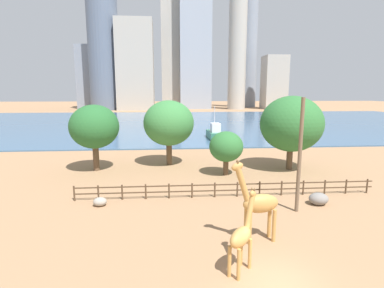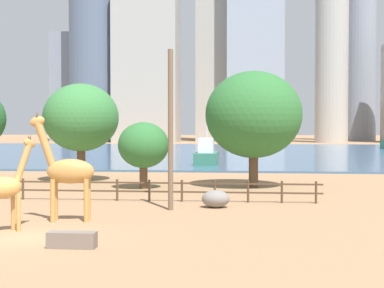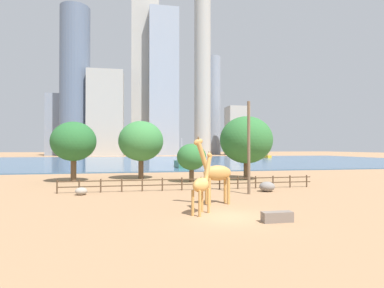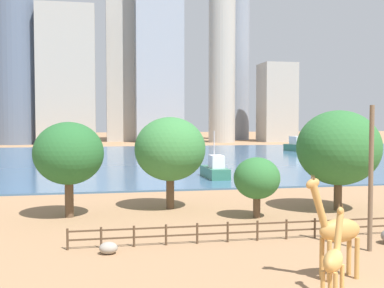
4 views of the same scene
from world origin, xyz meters
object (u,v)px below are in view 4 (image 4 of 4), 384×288
object	(u,v)px
giraffe_tall	(334,260)
tree_center_broad	(257,178)
utility_pole	(371,179)
boulder_near_fence	(108,248)
giraffe_companion	(337,230)
tree_left_small	(339,148)
tree_left_large	(69,154)
boat_sailboat	(328,146)
boat_tug	(298,146)
tree_right_tall	(170,149)
boat_ferry	(215,170)

from	to	relation	value
giraffe_tall	tree_center_broad	world-z (taller)	tree_center_broad
giraffe_tall	utility_pole	size ratio (longest dim) A/B	0.48
boulder_near_fence	giraffe_companion	bearing A→B (deg)	-30.90
tree_center_broad	tree_left_small	bearing A→B (deg)	12.81
giraffe_tall	tree_left_large	xyz separation A→B (m)	(-12.00, 20.80, 3.15)
tree_left_large	tree_left_small	size ratio (longest dim) A/B	0.89
boat_sailboat	boat_tug	world-z (taller)	boat_tug
utility_pole	boat_tug	size ratio (longest dim) A/B	1.01
giraffe_companion	tree_center_broad	bearing A→B (deg)	-100.77
giraffe_tall	boat_tug	size ratio (longest dim) A/B	0.48
giraffe_tall	giraffe_companion	distance (m)	3.53
giraffe_companion	tree_right_tall	distance (m)	20.75
giraffe_companion	tree_center_broad	world-z (taller)	giraffe_companion
tree_right_tall	boat_sailboat	world-z (taller)	tree_right_tall
utility_pole	boat_ferry	xyz separation A→B (m)	(-0.93, 35.00, -3.09)
boulder_near_fence	tree_left_small	bearing A→B (deg)	27.04
tree_left_large	tree_right_tall	distance (m)	8.69
tree_left_large	boat_ferry	bearing A→B (deg)	51.40
boat_ferry	boat_sailboat	xyz separation A→B (m)	(42.31, 52.50, -0.27)
tree_left_small	boat_sailboat	size ratio (longest dim) A/B	1.62
giraffe_companion	utility_pole	xyz separation A→B (m)	(4.35, 4.23, 1.91)
utility_pole	tree_right_tall	xyz separation A→B (m)	(-9.64, 15.64, 0.89)
giraffe_tall	tree_right_tall	bearing A→B (deg)	49.07
giraffe_tall	boat_ferry	distance (m)	42.59
utility_pole	tree_left_large	size ratio (longest dim) A/B	1.14
giraffe_tall	boulder_near_fence	size ratio (longest dim) A/B	3.87
boulder_near_fence	boat_tug	size ratio (longest dim) A/B	0.13
giraffe_companion	utility_pole	distance (m)	6.36
boat_ferry	tree_right_tall	bearing A→B (deg)	154.95
tree_left_large	tree_right_tall	size ratio (longest dim) A/B	0.95
boulder_near_fence	boat_sailboat	distance (m)	102.31
giraffe_companion	tree_left_large	world-z (taller)	tree_left_large
utility_pole	tree_left_small	size ratio (longest dim) A/B	1.01
utility_pole	giraffe_companion	bearing A→B (deg)	-135.78
giraffe_tall	boat_sailboat	world-z (taller)	giraffe_tall
utility_pole	tree_left_large	xyz separation A→B (m)	(-18.07, 13.53, 0.76)
boat_sailboat	utility_pole	bearing A→B (deg)	-36.24
giraffe_tall	utility_pole	xyz separation A→B (m)	(6.07, 7.27, 2.39)
tree_center_broad	giraffe_companion	bearing A→B (deg)	-93.39
giraffe_tall	tree_left_small	world-z (taller)	tree_left_small
boulder_near_fence	giraffe_tall	bearing A→B (deg)	-46.24
giraffe_companion	boat_tug	distance (m)	93.92
utility_pole	boulder_near_fence	world-z (taller)	utility_pole
giraffe_tall	tree_left_small	size ratio (longest dim) A/B	0.48
tree_center_broad	boat_ferry	distance (m)	24.72
tree_center_broad	boat_ferry	xyz separation A→B (m)	(2.55, 24.52, -1.90)
boulder_near_fence	boat_ferry	world-z (taller)	boat_ferry
giraffe_tall	tree_right_tall	xyz separation A→B (m)	(-3.58, 22.91, 3.28)
tree_left_large	boat_tug	world-z (taller)	tree_left_large
giraffe_tall	tree_left_large	bearing A→B (deg)	70.18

